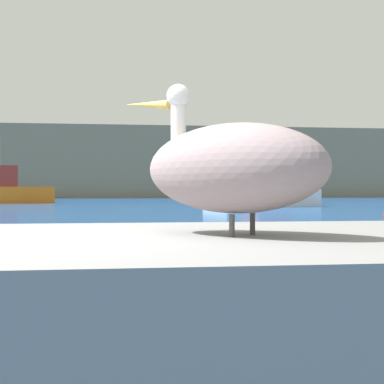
{
  "coord_description": "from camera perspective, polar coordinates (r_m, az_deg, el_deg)",
  "views": [
    {
      "loc": [
        0.6,
        -3.37,
        1.11
      ],
      "look_at": [
        3.24,
        15.12,
        0.99
      ],
      "focal_mm": 56.18,
      "sensor_mm": 36.0,
      "label": 1
    }
  ],
  "objects": [
    {
      "name": "pelican",
      "position": [
        3.32,
        3.87,
        2.38
      ],
      "size": [
        1.2,
        1.25,
        0.88
      ],
      "rotation": [
        0.0,
        0.0,
        2.33
      ],
      "color": "gray",
      "rests_on": "pier_dock"
    },
    {
      "name": "hillside_backdrop",
      "position": [
        74.64,
        -8.6,
        2.67
      ],
      "size": [
        140.0,
        14.17,
        8.23
      ],
      "primitive_type": "cube",
      "color": "#7F755B",
      "rests_on": "ground"
    },
    {
      "name": "fishing_boat_orange",
      "position": [
        45.71,
        -16.32,
        0.15
      ],
      "size": [
        4.99,
        2.78,
        4.77
      ],
      "rotation": [
        0.0,
        0.0,
        3.47
      ],
      "color": "orange",
      "rests_on": "ground"
    },
    {
      "name": "fishing_boat_white",
      "position": [
        35.91,
        6.9,
        -0.11
      ],
      "size": [
        7.49,
        5.15,
        4.21
      ],
      "rotation": [
        0.0,
        0.0,
        0.44
      ],
      "color": "white",
      "rests_on": "ground"
    },
    {
      "name": "pier_dock",
      "position": [
        3.39,
        3.99,
        -11.27
      ],
      "size": [
        3.65,
        2.57,
        0.84
      ],
      "primitive_type": "cube",
      "color": "gray",
      "rests_on": "ground"
    }
  ]
}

